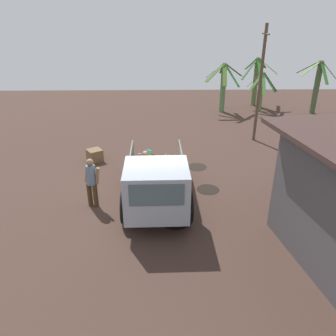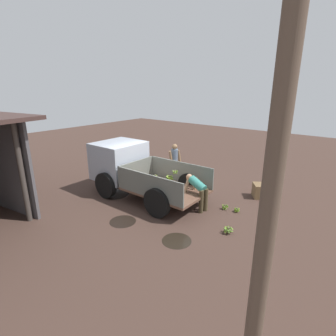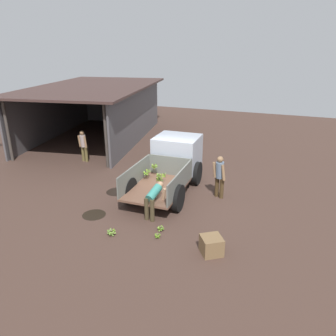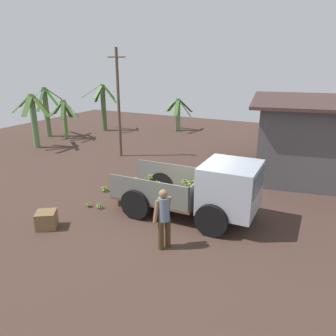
{
  "view_description": "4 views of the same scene",
  "coord_description": "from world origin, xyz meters",
  "px_view_note": "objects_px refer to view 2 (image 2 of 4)",
  "views": [
    {
      "loc": [
        9.77,
        0.25,
        5.77
      ],
      "look_at": [
        0.2,
        0.45,
        1.27
      ],
      "focal_mm": 35.0,
      "sensor_mm": 36.0,
      "label": 1
    },
    {
      "loc": [
        -6.29,
        6.74,
        4.06
      ],
      "look_at": [
        -0.63,
        -0.32,
        1.21
      ],
      "focal_mm": 28.0,
      "sensor_mm": 36.0,
      "label": 2
    },
    {
      "loc": [
        -11.07,
        -4.29,
        5.57
      ],
      "look_at": [
        -0.78,
        -0.36,
        1.39
      ],
      "focal_mm": 35.0,
      "sensor_mm": 36.0,
      "label": 3
    },
    {
      "loc": [
        3.96,
        -8.93,
        4.84
      ],
      "look_at": [
        -0.52,
        -0.0,
        1.54
      ],
      "focal_mm": 35.0,
      "sensor_mm": 36.0,
      "label": 4
    }
  ],
  "objects_px": {
    "person_worker_loading": "(198,189)",
    "banana_bunch_on_ground_1": "(228,230)",
    "wooden_crate_0": "(261,191)",
    "banana_bunch_on_ground_2": "(225,207)",
    "utility_pole": "(263,254)",
    "cargo_truck": "(128,166)",
    "person_foreground_visitor": "(174,161)",
    "banana_bunch_on_ground_0": "(237,210)"
  },
  "relations": [
    {
      "from": "person_worker_loading",
      "to": "banana_bunch_on_ground_1",
      "type": "distance_m",
      "value": 1.83
    },
    {
      "from": "wooden_crate_0",
      "to": "banana_bunch_on_ground_2",
      "type": "bearing_deg",
      "value": 71.87
    },
    {
      "from": "person_worker_loading",
      "to": "wooden_crate_0",
      "type": "xyz_separation_m",
      "value": [
        -1.35,
        -2.35,
        -0.47
      ]
    },
    {
      "from": "utility_pole",
      "to": "person_worker_loading",
      "type": "distance_m",
      "value": 6.79
    },
    {
      "from": "utility_pole",
      "to": "banana_bunch_on_ground_1",
      "type": "distance_m",
      "value": 5.68
    },
    {
      "from": "person_worker_loading",
      "to": "wooden_crate_0",
      "type": "distance_m",
      "value": 2.75
    },
    {
      "from": "cargo_truck",
      "to": "person_worker_loading",
      "type": "height_order",
      "value": "cargo_truck"
    },
    {
      "from": "person_foreground_visitor",
      "to": "banana_bunch_on_ground_2",
      "type": "relative_size",
      "value": 7.1
    },
    {
      "from": "cargo_truck",
      "to": "banana_bunch_on_ground_1",
      "type": "xyz_separation_m",
      "value": [
        -4.54,
        0.39,
        -0.93
      ]
    },
    {
      "from": "person_foreground_visitor",
      "to": "banana_bunch_on_ground_0",
      "type": "xyz_separation_m",
      "value": [
        -3.49,
        1.11,
        -0.84
      ]
    },
    {
      "from": "person_foreground_visitor",
      "to": "banana_bunch_on_ground_1",
      "type": "distance_m",
      "value": 4.67
    },
    {
      "from": "wooden_crate_0",
      "to": "banana_bunch_on_ground_1",
      "type": "bearing_deg",
      "value": 93.54
    },
    {
      "from": "person_foreground_visitor",
      "to": "banana_bunch_on_ground_2",
      "type": "height_order",
      "value": "person_foreground_visitor"
    },
    {
      "from": "cargo_truck",
      "to": "wooden_crate_0",
      "type": "height_order",
      "value": "cargo_truck"
    },
    {
      "from": "cargo_truck",
      "to": "banana_bunch_on_ground_0",
      "type": "bearing_deg",
      "value": -167.5
    },
    {
      "from": "person_foreground_visitor",
      "to": "wooden_crate_0",
      "type": "xyz_separation_m",
      "value": [
        -3.67,
        -0.62,
        -0.67
      ]
    },
    {
      "from": "banana_bunch_on_ground_0",
      "to": "person_foreground_visitor",
      "type": "bearing_deg",
      "value": -17.62
    },
    {
      "from": "banana_bunch_on_ground_0",
      "to": "cargo_truck",
      "type": "bearing_deg",
      "value": 13.45
    },
    {
      "from": "person_worker_loading",
      "to": "banana_bunch_on_ground_2",
      "type": "distance_m",
      "value": 1.14
    },
    {
      "from": "banana_bunch_on_ground_0",
      "to": "banana_bunch_on_ground_2",
      "type": "xyz_separation_m",
      "value": [
        0.4,
        0.06,
        0.01
      ]
    },
    {
      "from": "banana_bunch_on_ground_1",
      "to": "cargo_truck",
      "type": "bearing_deg",
      "value": -4.96
    },
    {
      "from": "person_foreground_visitor",
      "to": "banana_bunch_on_ground_1",
      "type": "xyz_separation_m",
      "value": [
        -3.86,
        2.5,
        -0.81
      ]
    },
    {
      "from": "wooden_crate_0",
      "to": "person_worker_loading",
      "type": "bearing_deg",
      "value": 60.09
    },
    {
      "from": "wooden_crate_0",
      "to": "cargo_truck",
      "type": "bearing_deg",
      "value": 32.04
    },
    {
      "from": "person_foreground_visitor",
      "to": "person_worker_loading",
      "type": "bearing_deg",
      "value": -11.75
    },
    {
      "from": "banana_bunch_on_ground_0",
      "to": "wooden_crate_0",
      "type": "xyz_separation_m",
      "value": [
        -0.18,
        -1.72,
        0.17
      ]
    },
    {
      "from": "cargo_truck",
      "to": "utility_pole",
      "type": "distance_m",
      "value": 8.55
    },
    {
      "from": "banana_bunch_on_ground_2",
      "to": "person_foreground_visitor",
      "type": "bearing_deg",
      "value": -20.74
    },
    {
      "from": "cargo_truck",
      "to": "banana_bunch_on_ground_0",
      "type": "height_order",
      "value": "cargo_truck"
    },
    {
      "from": "person_foreground_visitor",
      "to": "person_worker_loading",
      "type": "height_order",
      "value": "person_foreground_visitor"
    },
    {
      "from": "banana_bunch_on_ground_0",
      "to": "wooden_crate_0",
      "type": "distance_m",
      "value": 1.74
    },
    {
      "from": "person_worker_loading",
      "to": "banana_bunch_on_ground_0",
      "type": "xyz_separation_m",
      "value": [
        -1.17,
        -0.62,
        -0.64
      ]
    },
    {
      "from": "banana_bunch_on_ground_2",
      "to": "banana_bunch_on_ground_0",
      "type": "bearing_deg",
      "value": -171.54
    },
    {
      "from": "utility_pole",
      "to": "banana_bunch_on_ground_1",
      "type": "xyz_separation_m",
      "value": [
        2.29,
        -4.44,
        -2.7
      ]
    },
    {
      "from": "person_worker_loading",
      "to": "person_foreground_visitor",
      "type": "bearing_deg",
      "value": -26.35
    },
    {
      "from": "utility_pole",
      "to": "person_foreground_visitor",
      "type": "relative_size",
      "value": 3.25
    },
    {
      "from": "banana_bunch_on_ground_1",
      "to": "person_worker_loading",
      "type": "bearing_deg",
      "value": -26.52
    },
    {
      "from": "utility_pole",
      "to": "person_worker_loading",
      "type": "xyz_separation_m",
      "value": [
        3.83,
        -5.21,
        -2.08
      ]
    },
    {
      "from": "person_foreground_visitor",
      "to": "wooden_crate_0",
      "type": "bearing_deg",
      "value": 34.5
    },
    {
      "from": "banana_bunch_on_ground_0",
      "to": "banana_bunch_on_ground_2",
      "type": "relative_size",
      "value": 0.83
    },
    {
      "from": "cargo_truck",
      "to": "person_worker_loading",
      "type": "relative_size",
      "value": 3.98
    },
    {
      "from": "utility_pole",
      "to": "banana_bunch_on_ground_1",
      "type": "relative_size",
      "value": 18.76
    }
  ]
}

